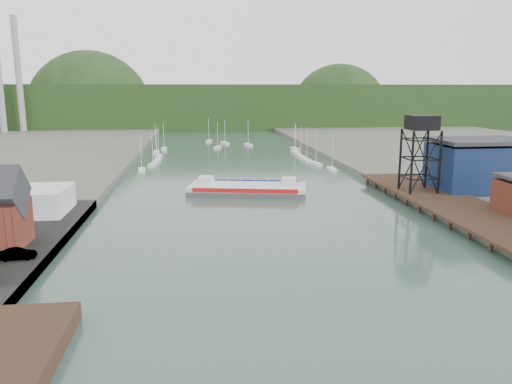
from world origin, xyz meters
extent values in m
plane|color=#304B3D|center=(0.00, 0.00, 0.00)|extent=(600.00, 600.00, 0.00)
cube|color=black|center=(37.00, 45.00, 1.90)|extent=(14.00, 70.00, 0.50)
cylinder|color=black|center=(31.00, 45.00, 0.80)|extent=(0.60, 0.60, 2.20)
cylinder|color=black|center=(43.00, 45.00, 0.80)|extent=(0.60, 0.60, 2.20)
cube|color=silver|center=(-44.00, 50.00, 3.85)|extent=(18.00, 12.00, 4.50)
cylinder|color=black|center=(32.00, 55.00, 8.65)|extent=(0.50, 0.50, 13.00)
cylinder|color=black|center=(38.00, 55.00, 8.65)|extent=(0.50, 0.50, 13.00)
cylinder|color=black|center=(32.00, 61.00, 8.65)|extent=(0.50, 0.50, 13.00)
cylinder|color=black|center=(38.00, 61.00, 8.65)|extent=(0.50, 0.50, 13.00)
cube|color=black|center=(35.00, 58.00, 16.65)|extent=(5.50, 5.50, 3.00)
cube|color=#0D1A3D|center=(50.00, 60.00, 6.60)|extent=(20.00, 14.00, 10.00)
cube|color=#2D2D33|center=(50.00, 60.00, 12.50)|extent=(20.50, 14.50, 0.80)
cube|color=silver|center=(-27.54, 103.89, 0.35)|extent=(2.67, 7.65, 0.90)
cube|color=silver|center=(-25.28, 115.30, 0.35)|extent=(2.81, 7.67, 0.90)
cube|color=silver|center=(-24.71, 124.17, 0.35)|extent=(2.35, 7.59, 0.90)
cube|color=silver|center=(-24.81, 134.09, 0.35)|extent=(2.01, 7.50, 0.90)
cube|color=silver|center=(-26.64, 146.33, 0.35)|extent=(2.00, 7.50, 0.90)
cube|color=silver|center=(-24.32, 156.17, 0.35)|extent=(2.16, 7.54, 0.90)
cube|color=silver|center=(27.56, 99.03, 0.35)|extent=(2.53, 7.62, 0.90)
cube|color=silver|center=(25.46, 110.51, 0.35)|extent=(2.76, 7.67, 0.90)
cube|color=silver|center=(24.46, 119.29, 0.35)|extent=(2.22, 7.56, 0.90)
cube|color=silver|center=(24.27, 128.28, 0.35)|extent=(2.18, 7.54, 0.90)
cube|color=silver|center=(24.67, 139.38, 0.35)|extent=(2.46, 7.61, 0.90)
cube|color=silver|center=(26.78, 150.99, 0.35)|extent=(2.48, 7.61, 0.90)
cube|color=silver|center=(-3.16, 160.00, 0.35)|extent=(3.78, 7.76, 0.90)
cube|color=silver|center=(10.04, 168.00, 0.35)|extent=(3.31, 7.74, 0.90)
cube|color=silver|center=(0.66, 176.00, 0.35)|extent=(3.76, 7.76, 0.90)
cube|color=silver|center=(-6.11, 184.00, 0.35)|extent=(3.40, 7.74, 0.90)
cylinder|color=#979792|center=(-102.00, 235.00, 30.00)|extent=(3.20, 3.20, 60.00)
cube|color=#1C3316|center=(0.00, 300.00, 12.00)|extent=(500.00, 120.00, 28.00)
sphere|color=#1C3316|center=(-80.00, 300.00, 8.00)|extent=(80.00, 80.00, 80.00)
sphere|color=#1C3316|center=(90.00, 310.00, 6.00)|extent=(70.00, 70.00, 70.00)
cube|color=#48494B|center=(-0.32, 70.01, 0.53)|extent=(28.02, 15.70, 1.06)
cube|color=silver|center=(-0.32, 70.01, 1.48)|extent=(28.02, 15.70, 0.85)
cube|color=red|center=(-1.40, 64.78, 1.69)|extent=(22.81, 4.87, 0.95)
cube|color=navy|center=(0.76, 75.24, 1.69)|extent=(22.81, 4.87, 0.95)
cube|color=silver|center=(-9.63, 71.94, 2.75)|extent=(3.75, 3.75, 2.11)
cube|color=silver|center=(9.00, 68.08, 2.75)|extent=(3.75, 3.75, 2.11)
imported|color=#999999|center=(-35.21, 24.00, 2.35)|extent=(4.72, 2.10, 1.51)
camera|label=1|loc=(-11.59, -41.36, 23.50)|focal=35.00mm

